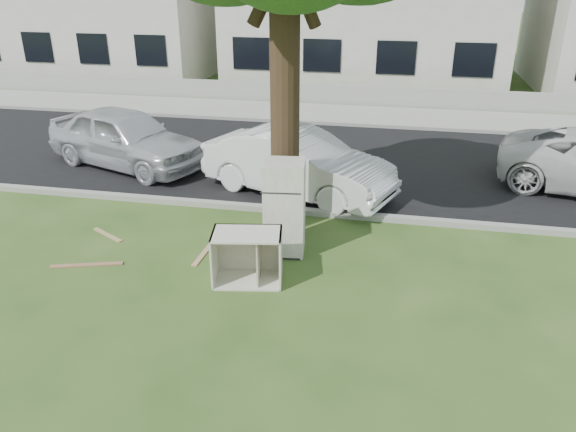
% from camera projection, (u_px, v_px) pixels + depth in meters
% --- Properties ---
extents(ground, '(120.00, 120.00, 0.00)m').
position_uv_depth(ground, '(287.00, 273.00, 9.43)').
color(ground, '#2B491A').
extents(road, '(120.00, 7.00, 0.01)m').
position_uv_depth(road, '(332.00, 161.00, 14.79)').
color(road, black).
rests_on(road, ground).
extents(kerb_near, '(120.00, 0.18, 0.12)m').
position_uv_depth(kerb_near, '(310.00, 215.00, 11.62)').
color(kerb_near, gray).
rests_on(kerb_near, ground).
extents(kerb_far, '(120.00, 0.18, 0.12)m').
position_uv_depth(kerb_far, '(346.00, 126.00, 17.97)').
color(kerb_far, gray).
rests_on(kerb_far, ground).
extents(sidewalk, '(120.00, 2.80, 0.01)m').
position_uv_depth(sidewalk, '(350.00, 115.00, 19.26)').
color(sidewalk, gray).
rests_on(sidewalk, ground).
extents(low_wall, '(120.00, 0.15, 0.70)m').
position_uv_depth(low_wall, '(355.00, 95.00, 20.55)').
color(low_wall, gray).
rests_on(low_wall, ground).
extents(fridge, '(0.77, 0.72, 1.70)m').
position_uv_depth(fridge, '(284.00, 208.00, 9.80)').
color(fridge, silver).
rests_on(fridge, ground).
extents(cabinet, '(1.21, 0.87, 0.86)m').
position_uv_depth(cabinet, '(247.00, 257.00, 9.03)').
color(cabinet, beige).
rests_on(cabinet, ground).
extents(plank_a, '(1.19, 0.46, 0.02)m').
position_uv_depth(plank_a, '(87.00, 265.00, 9.65)').
color(plank_a, '#926246').
rests_on(plank_a, ground).
extents(plank_b, '(0.80, 0.50, 0.02)m').
position_uv_depth(plank_b, '(108.00, 235.00, 10.73)').
color(plank_b, '#A58756').
rests_on(plank_b, ground).
extents(plank_c, '(0.12, 0.85, 0.02)m').
position_uv_depth(plank_c, '(203.00, 255.00, 10.00)').
color(plank_c, tan).
rests_on(plank_c, ground).
extents(car_center, '(4.60, 2.97, 1.43)m').
position_uv_depth(car_center, '(298.00, 163.00, 12.41)').
color(car_center, silver).
rests_on(car_center, ground).
extents(car_left, '(4.70, 3.17, 1.48)m').
position_uv_depth(car_left, '(126.00, 138.00, 14.14)').
color(car_left, silver).
rests_on(car_left, ground).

